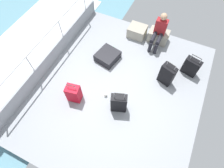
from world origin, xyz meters
TOP-DOWN VIEW (x-y plane):
  - ground_plane at (0.00, 0.00)m, footprint 4.40×5.20m
  - gunwale_port at (-2.17, 0.00)m, footprint 0.06×5.20m
  - railing_port at (-2.17, 0.00)m, footprint 0.04×4.20m
  - sea_wake at (-3.60, 0.00)m, footprint 12.00×12.00m
  - cargo_crate_0 at (-0.30, 2.11)m, footprint 0.59×0.48m
  - cargo_crate_1 at (0.39, 2.18)m, footprint 0.65×0.42m
  - passenger_seated at (0.39, 2.00)m, footprint 0.34×0.66m
  - suitcase_0 at (-0.94, -0.78)m, footprint 0.38×0.31m
  - suitcase_1 at (1.60, 1.34)m, footprint 0.47×0.30m
  - suitcase_2 at (0.23, -0.56)m, footprint 0.43×0.32m
  - suitcase_3 at (1.06, 0.75)m, footprint 0.43×0.33m
  - suitcase_4 at (-0.74, 0.80)m, footprint 0.70×0.73m
  - paper_cup at (-0.24, -0.37)m, footprint 0.08×0.08m

SIDE VIEW (x-z plane):
  - sea_wake at x=-3.60m, z-range -0.35..-0.33m
  - ground_plane at x=0.00m, z-range -0.06..0.00m
  - paper_cup at x=-0.24m, z-range 0.00..0.10m
  - suitcase_4 at x=-0.74m, z-range 0.00..0.24m
  - cargo_crate_0 at x=-0.30m, z-range 0.00..0.35m
  - cargo_crate_1 at x=0.39m, z-range 0.00..0.37m
  - gunwale_port at x=-2.17m, z-range 0.00..0.45m
  - suitcase_0 at x=-0.94m, z-range -0.07..0.61m
  - suitcase_1 at x=1.60m, z-range -0.09..0.63m
  - suitcase_2 at x=0.23m, z-range -0.10..0.74m
  - suitcase_3 at x=1.06m, z-range -0.07..0.73m
  - passenger_seated at x=0.39m, z-range 0.02..1.09m
  - railing_port at x=-2.17m, z-range 0.27..1.29m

